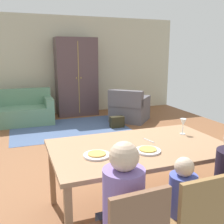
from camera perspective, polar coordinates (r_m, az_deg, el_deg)
name	(u,v)px	position (r m, az deg, el deg)	size (l,w,h in m)	color
ground_plane	(101,148)	(4.84, -2.37, -7.85)	(6.64, 6.25, 0.02)	brown
back_wall	(66,65)	(7.63, -9.96, 9.97)	(6.64, 0.10, 2.70)	#BEB89C
dining_table	(139,151)	(2.75, 5.99, -8.55)	(1.81, 1.08, 0.76)	#A17653
plate_near_man	(97,155)	(2.45, -3.33, -9.40)	(0.25, 0.25, 0.02)	silver
pizza_near_man	(97,154)	(2.44, -3.33, -9.07)	(0.17, 0.17, 0.01)	gold
plate_near_child	(148,151)	(2.58, 7.81, -8.36)	(0.25, 0.25, 0.02)	silver
pizza_near_child	(148,149)	(2.57, 7.82, -8.05)	(0.17, 0.17, 0.01)	gold
wine_glass	(183,123)	(3.16, 15.26, -2.36)	(0.07, 0.07, 0.19)	silver
fork	(117,150)	(2.58, 1.06, -8.33)	(0.02, 0.15, 0.01)	silver
knife	(149,140)	(2.88, 8.06, -6.18)	(0.01, 0.17, 0.01)	silver
person_man	(121,218)	(2.06, 2.04, -22.03)	(0.30, 0.41, 1.11)	#2F3748
dining_chair_child	(193,219)	(2.17, 17.24, -21.47)	(0.43, 0.43, 0.87)	olive
person_child	(179,214)	(2.31, 14.37, -20.69)	(0.22, 0.29, 0.92)	#393757
area_rug	(70,128)	(6.10, -9.22, -3.50)	(2.60, 1.80, 0.01)	#455A81
couch	(13,112)	(6.77, -20.82, 0.03)	(1.88, 0.86, 0.82)	slate
armchair	(129,109)	(6.63, 3.77, 0.75)	(1.21, 1.21, 0.82)	#555257
armoire	(76,77)	(7.30, -7.79, 7.56)	(1.10, 0.59, 2.10)	#4E3A3C
handbag	(117,122)	(6.07, 1.08, -2.18)	(0.32, 0.16, 0.26)	black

